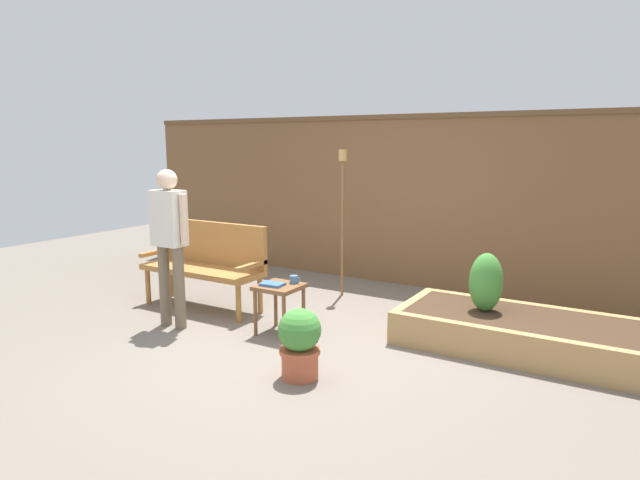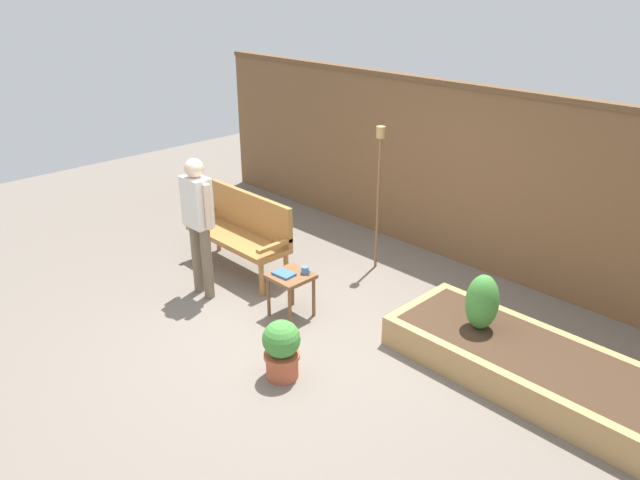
{
  "view_description": "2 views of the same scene",
  "coord_description": "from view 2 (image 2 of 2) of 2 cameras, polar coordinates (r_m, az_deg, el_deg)",
  "views": [
    {
      "loc": [
        2.63,
        -3.92,
        1.8
      ],
      "look_at": [
        -0.12,
        0.65,
        0.86
      ],
      "focal_mm": 30.86,
      "sensor_mm": 36.0,
      "label": 1
    },
    {
      "loc": [
        3.8,
        -3.37,
        3.27
      ],
      "look_at": [
        -0.17,
        0.5,
        0.82
      ],
      "focal_mm": 33.83,
      "sensor_mm": 36.0,
      "label": 2
    }
  ],
  "objects": [
    {
      "name": "ground_plane",
      "position": [
        6.04,
        -2.24,
        -8.95
      ],
      "size": [
        14.0,
        14.0,
        0.0
      ],
      "primitive_type": "plane",
      "color": "#70665B"
    },
    {
      "name": "fence_back",
      "position": [
        7.41,
        12.78,
        6.14
      ],
      "size": [
        8.4,
        0.14,
        2.16
      ],
      "color": "brown",
      "rests_on": "ground_plane"
    },
    {
      "name": "garden_bench",
      "position": [
        7.15,
        -7.28,
        1.22
      ],
      "size": [
        1.44,
        0.48,
        0.94
      ],
      "color": "#A87038",
      "rests_on": "ground_plane"
    },
    {
      "name": "side_table",
      "position": [
        6.17,
        -2.78,
        -3.96
      ],
      "size": [
        0.4,
        0.4,
        0.48
      ],
      "color": "brown",
      "rests_on": "ground_plane"
    },
    {
      "name": "cup_on_table",
      "position": [
        6.13,
        -1.4,
        -2.87
      ],
      "size": [
        0.11,
        0.08,
        0.08
      ],
      "color": "teal",
      "rests_on": "side_table"
    },
    {
      "name": "book_on_table",
      "position": [
        6.12,
        -3.44,
        -3.22
      ],
      "size": [
        0.23,
        0.17,
        0.03
      ],
      "primitive_type": "cube",
      "rotation": [
        0.0,
        0.0,
        0.08
      ],
      "color": "#38609E",
      "rests_on": "side_table"
    },
    {
      "name": "potted_boxwood",
      "position": [
        5.33,
        -3.65,
        -10.16
      ],
      "size": [
        0.34,
        0.34,
        0.56
      ],
      "color": "#B75638",
      "rests_on": "ground_plane"
    },
    {
      "name": "raised_planter_bed",
      "position": [
        5.69,
        18.67,
        -10.89
      ],
      "size": [
        2.4,
        1.0,
        0.3
      ],
      "color": "#AD8451",
      "rests_on": "ground_plane"
    },
    {
      "name": "shrub_near_bench",
      "position": [
        5.65,
        15.08,
        -5.68
      ],
      "size": [
        0.3,
        0.3,
        0.54
      ],
      "color": "brown",
      "rests_on": "raised_planter_bed"
    },
    {
      "name": "tiki_torch",
      "position": [
        6.95,
        5.61,
        6.26
      ],
      "size": [
        0.1,
        0.1,
        1.73
      ],
      "color": "brown",
      "rests_on": "ground_plane"
    },
    {
      "name": "person_by_bench",
      "position": [
        6.49,
        -11.46,
        2.24
      ],
      "size": [
        0.47,
        0.2,
        1.56
      ],
      "color": "#70604C",
      "rests_on": "ground_plane"
    }
  ]
}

